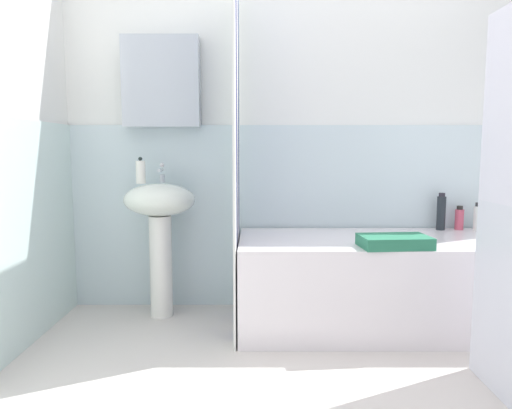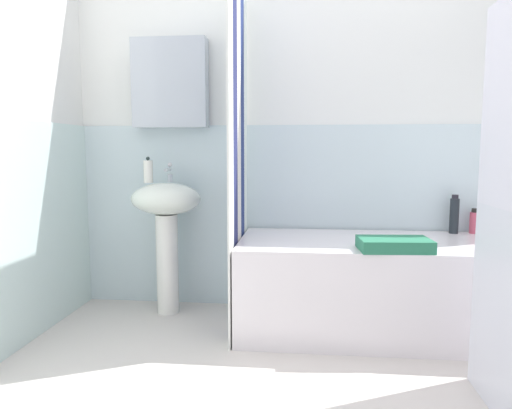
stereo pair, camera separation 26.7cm
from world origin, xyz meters
TOP-DOWN VIEW (x-y plane):
  - wall_back_tiled at (-0.06, 1.26)m, footprint 3.60×0.18m
  - sink at (-0.92, 1.03)m, footprint 0.44×0.34m
  - faucet at (-0.92, 1.11)m, footprint 0.03×0.12m
  - soap_dispenser at (-1.03, 1.04)m, footprint 0.06×0.06m
  - bathtub at (0.39, 0.86)m, footprint 1.62×0.73m
  - shower_curtain at (-0.44, 0.86)m, footprint 0.01×0.73m
  - shampoo_bottle at (1.09, 1.13)m, footprint 0.05×0.05m
  - body_wash_bottle at (0.99, 1.16)m, footprint 0.05×0.05m
  - conditioner_bottle at (0.86, 1.15)m, footprint 0.05×0.05m
  - towel_folded at (0.40, 0.60)m, footprint 0.37×0.25m

SIDE VIEW (x-z plane):
  - bathtub at x=0.39m, z-range 0.00..0.53m
  - towel_folded at x=0.40m, z-range 0.53..0.59m
  - body_wash_bottle at x=0.99m, z-range 0.52..0.68m
  - shampoo_bottle at x=1.09m, z-range 0.52..0.70m
  - sink at x=-0.92m, z-range 0.19..1.03m
  - conditioner_bottle at x=0.86m, z-range 0.52..0.76m
  - faucet at x=-0.92m, z-range 0.83..0.96m
  - soap_dispenser at x=-1.03m, z-range 0.83..0.99m
  - shower_curtain at x=-0.44m, z-range 0.00..2.00m
  - wall_back_tiled at x=-0.06m, z-range -0.06..2.34m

